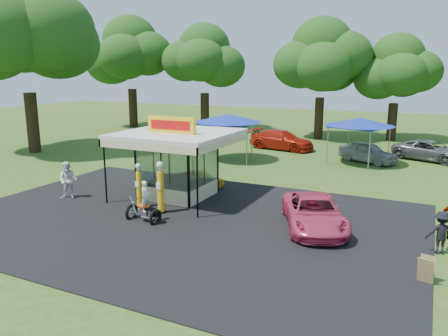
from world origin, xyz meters
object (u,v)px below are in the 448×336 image
(gas_pump_right, at_px, (161,189))
(gas_pump_left, at_px, (139,187))
(pink_sedan, at_px, (314,213))
(tent_west, at_px, (228,119))
(gas_station_kiosk, at_px, (178,163))
(spectator_west, at_px, (68,180))
(spectator_east_a, at_px, (441,232))
(bg_car_b, at_px, (282,140))
(a_frame_sign, at_px, (426,270))
(tent_east, at_px, (360,122))
(kiosk_car, at_px, (199,178))
(motorcycle, at_px, (145,206))
(bg_car_d, at_px, (431,151))
(bg_car_c, at_px, (368,152))

(gas_pump_right, bearing_deg, gas_pump_left, 169.43)
(pink_sedan, height_order, tent_west, tent_west)
(gas_station_kiosk, xyz_separation_m, spectator_west, (-4.80, -2.75, -0.82))
(gas_pump_right, height_order, tent_west, tent_west)
(gas_pump_right, relative_size, tent_west, 0.50)
(gas_station_kiosk, relative_size, spectator_east_a, 3.46)
(gas_station_kiosk, bearing_deg, bg_car_b, 88.86)
(gas_pump_left, distance_m, a_frame_sign, 12.68)
(gas_station_kiosk, bearing_deg, spectator_east_a, -9.84)
(spectator_east_a, distance_m, tent_east, 15.43)
(gas_pump_left, xyz_separation_m, spectator_east_a, (12.81, 0.30, -0.26))
(gas_station_kiosk, relative_size, kiosk_car, 1.92)
(motorcycle, distance_m, bg_car_d, 22.63)
(gas_station_kiosk, relative_size, tent_west, 1.13)
(tent_west, relative_size, tent_east, 1.03)
(spectator_east_a, height_order, bg_car_c, spectator_east_a)
(spectator_west, height_order, tent_west, tent_west)
(motorcycle, bearing_deg, spectator_east_a, 14.06)
(gas_pump_right, bearing_deg, bg_car_b, 91.26)
(motorcycle, relative_size, bg_car_b, 0.35)
(kiosk_car, xyz_separation_m, bg_car_d, (11.51, 13.76, 0.24))
(spectator_east_a, xyz_separation_m, tent_west, (-13.88, 11.73, 2.25))
(spectator_west, height_order, bg_car_c, spectator_west)
(gas_station_kiosk, xyz_separation_m, bg_car_b, (0.31, 15.71, -0.99))
(kiosk_car, bearing_deg, motorcycle, -172.91)
(gas_station_kiosk, relative_size, a_frame_sign, 6.42)
(gas_pump_left, xyz_separation_m, kiosk_car, (0.67, 4.61, -0.56))
(tent_east, bearing_deg, tent_west, -163.07)
(spectator_east_a, relative_size, bg_car_b, 0.29)
(gas_pump_left, relative_size, pink_sedan, 0.45)
(kiosk_car, relative_size, pink_sedan, 0.58)
(pink_sedan, bearing_deg, gas_pump_right, 165.62)
(kiosk_car, distance_m, tent_east, 12.50)
(gas_station_kiosk, relative_size, gas_pump_right, 2.23)
(gas_pump_left, relative_size, tent_west, 0.45)
(bg_car_d, bearing_deg, spectator_west, 160.17)
(kiosk_car, bearing_deg, bg_car_c, -33.89)
(gas_station_kiosk, distance_m, gas_pump_right, 2.82)
(tent_east, bearing_deg, gas_station_kiosk, -119.61)
(bg_car_d, distance_m, tent_east, 6.25)
(gas_pump_left, height_order, bg_car_c, gas_pump_left)
(bg_car_d, bearing_deg, gas_station_kiosk, 165.45)
(bg_car_d, bearing_deg, tent_east, 150.35)
(bg_car_b, bearing_deg, pink_sedan, -147.24)
(kiosk_car, xyz_separation_m, spectator_west, (-4.80, -4.95, 0.48))
(gas_station_kiosk, relative_size, gas_pump_left, 2.49)
(tent_west, bearing_deg, gas_pump_left, -84.92)
(tent_west, bearing_deg, spectator_east_a, -40.19)
(gas_station_kiosk, height_order, motorcycle, gas_station_kiosk)
(spectator_west, bearing_deg, bg_car_b, 50.96)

